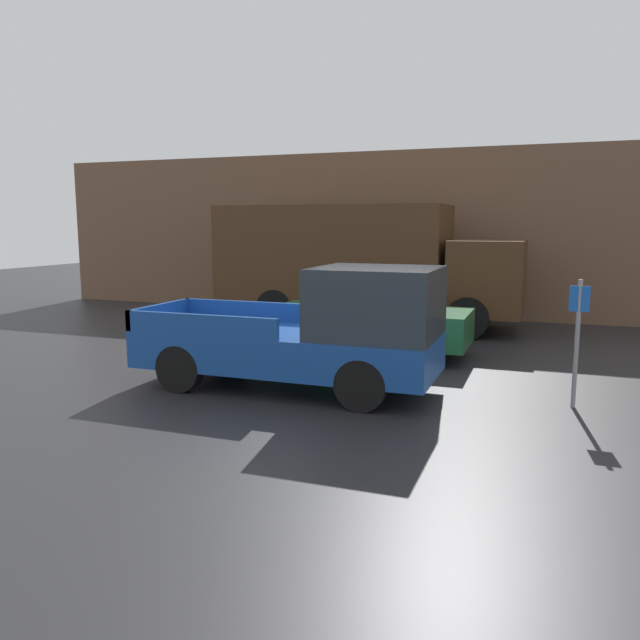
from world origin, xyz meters
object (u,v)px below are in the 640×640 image
object	(u,v)px
car	(371,318)
delivery_truck	(356,261)
parking_sign	(577,336)
newspaper_box	(282,294)
pickup_truck	(315,333)

from	to	relation	value
car	delivery_truck	bearing A→B (deg)	111.64
car	parking_sign	distance (m)	4.96
newspaper_box	delivery_truck	bearing A→B (deg)	-33.25
delivery_truck	parking_sign	size ratio (longest dim) A/B	4.16
pickup_truck	parking_sign	bearing A→B (deg)	6.73
newspaper_box	pickup_truck	bearing A→B (deg)	-63.13
car	delivery_truck	size ratio (longest dim) A/B	0.51
pickup_truck	car	world-z (taller)	pickup_truck
pickup_truck	parking_sign	size ratio (longest dim) A/B	2.58
car	parking_sign	world-z (taller)	parking_sign
delivery_truck	pickup_truck	bearing A→B (deg)	-78.62
car	parking_sign	xyz separation A→B (m)	(4.10, -2.77, 0.33)
car	newspaper_box	world-z (taller)	car
pickup_truck	newspaper_box	xyz separation A→B (m)	(-4.67, 9.22, -0.46)
car	newspaper_box	xyz separation A→B (m)	(-4.76, 5.95, -0.28)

